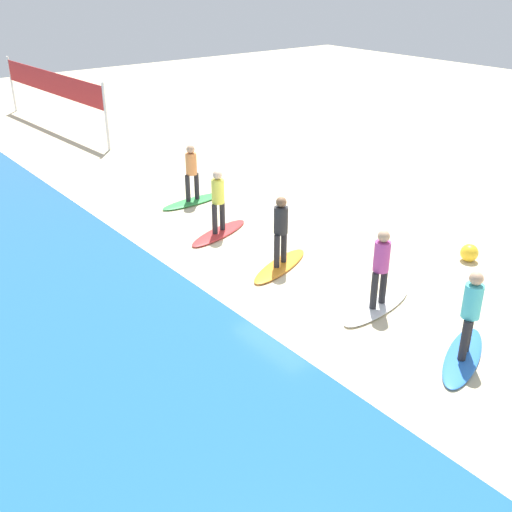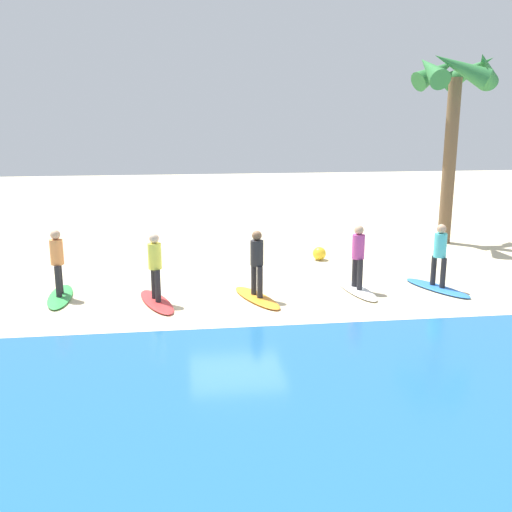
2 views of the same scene
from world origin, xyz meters
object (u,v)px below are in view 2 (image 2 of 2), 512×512
surfboard_blue (437,288)px  surfer_green (57,258)px  surfer_blue (440,251)px  surfboard_red (157,302)px  beach_ball (319,254)px  surfboard_orange (257,298)px  surfer_white (358,252)px  palm_tree (455,88)px  surfboard_white (357,289)px  surfer_orange (257,259)px  surfer_red (155,262)px  surfboard_green (60,296)px

surfboard_blue → surfer_green: bearing=-117.2°
surfer_blue → surfboard_red: 7.29m
surfer_green → beach_ball: size_ratio=3.94×
surfer_blue → surfboard_orange: bearing=2.6°
surfer_white → beach_ball: (0.18, -3.39, -0.83)m
palm_tree → beach_ball: (4.98, 1.95, -5.07)m
surfer_blue → surfboard_white: surfer_blue is taller
surfboard_white → surfer_orange: surfer_orange is taller
surfboard_blue → surfer_blue: bearing=155.8°
surfer_white → surfboard_orange: bearing=7.4°
surfboard_red → palm_tree: (-9.89, -5.69, 5.23)m
surfboard_orange → surfer_orange: surfer_orange is taller
surfboard_red → surfer_green: (2.39, -0.74, 0.99)m
surfer_white → beach_ball: surfer_white is taller
surfboard_white → beach_ball: size_ratio=5.04×
surfboard_white → surfer_red: (5.09, 0.35, 0.99)m
surfer_white → surfer_orange: (2.65, 0.35, 0.00)m
beach_ball → surfboard_white: bearing=93.1°
surfboard_white → surfer_red: 5.20m
palm_tree → surfboard_red: bearing=29.9°
surfboard_blue → palm_tree: (-2.67, -5.46, 5.23)m
surfboard_green → surfboard_red: bearing=69.3°
surfer_red → surfer_blue: bearing=-178.2°
surfboard_blue → surfer_white: bearing=-117.6°
surfboard_white → palm_tree: palm_tree is taller
surfer_blue → surfer_white: 2.13m
surfer_orange → surfboard_green: size_ratio=0.78×
surfboard_orange → surfer_blue: bearing=72.3°
surfboard_white → surfboard_red: bearing=-94.0°
surfboard_red → surfer_green: bearing=-125.0°
surfer_white → surfer_red: same height
surfboard_white → surfboard_red: 5.10m
surfboard_red → beach_ball: beach_ball is taller
surfer_white → surfboard_red: (5.09, 0.35, -0.99)m
surfer_orange → surfboard_green: 4.99m
surfboard_blue → surfer_blue: 0.99m
surfboard_orange → surfer_green: (4.84, -0.73, 0.99)m
surfer_red → surfboard_green: size_ratio=0.78×
surfboard_blue → surfer_orange: bearing=-111.6°
surfboard_blue → surfboard_orange: same height
surfer_green → surfer_white: bearing=177.1°
surfboard_green → palm_tree: size_ratio=0.32×
surfboard_red → beach_ball: 6.17m
surfer_white → surfboard_white: bearing=0.0°
surfer_white → surfer_red: 5.10m
beach_ball → surfboard_red: bearing=37.3°
surfer_green → beach_ball: surfer_green is taller
surfboard_blue → surfer_orange: (4.77, 0.22, 0.99)m
surfer_white → surfboard_orange: (2.65, 0.35, -0.99)m
surfer_white → surfboard_blue: bearing=176.6°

